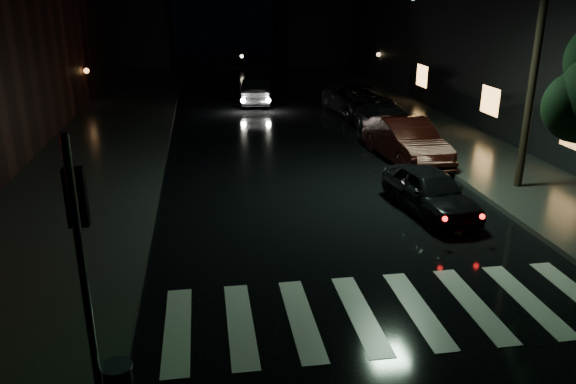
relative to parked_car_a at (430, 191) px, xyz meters
name	(u,v)px	position (x,y,z in m)	size (l,w,h in m)	color
ground	(242,339)	(-5.88, -5.57, -0.66)	(120.00, 120.00, 0.00)	black
sidewalk_left	(93,150)	(-10.88, 8.43, -0.58)	(6.00, 44.00, 0.15)	#282826
sidewalk_right	(444,136)	(4.12, 8.43, -0.58)	(4.00, 44.00, 0.15)	#282826
building_right	(547,57)	(11.12, 12.43, 2.34)	(10.00, 40.00, 6.00)	black
building_far_left	(90,18)	(-15.88, 39.43, 3.34)	(14.00, 10.00, 8.00)	black
building_far_right	(353,22)	(8.12, 39.43, 2.84)	(14.00, 10.00, 7.00)	black
crosswalk	(389,311)	(-2.88, -5.07, -0.65)	(9.00, 3.00, 0.01)	beige
signal_pole_corner	(101,319)	(-8.03, -7.03, 0.89)	(0.68, 0.61, 4.20)	slate
utility_pole	(517,45)	(2.95, 1.43, 3.94)	(4.92, 0.44, 8.00)	black
parked_car_a	(430,191)	(0.00, 0.00, 0.00)	(1.55, 3.85, 1.31)	black
parked_car_b	(406,141)	(1.14, 5.19, 0.15)	(1.71, 4.91, 1.62)	black
parked_car_c	(387,121)	(1.72, 9.14, 0.04)	(1.94, 4.78, 1.39)	black
parked_car_d	(359,101)	(1.72, 13.87, 0.10)	(2.52, 5.47, 1.52)	black
oncoming_car	(256,91)	(-3.29, 17.83, 0.07)	(1.54, 4.43, 1.46)	black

